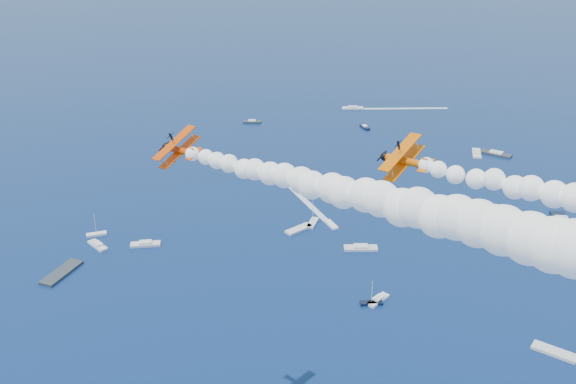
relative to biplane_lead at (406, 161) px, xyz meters
The scene contains 5 objects.
biplane_lead is the anchor object (origin of this frame).
biplane_trail 34.72m from the biplane_lead, 157.76° to the right, with size 7.68×8.61×5.19m, color #D93F04, non-canonical shape.
smoke_trail_trail 15.49m from the biplane_lead, 77.48° to the right, with size 71.62×10.33×12.22m, color white, non-canonical shape.
spectator_boats 100.54m from the biplane_lead, 104.26° to the left, with size 249.33×174.25×0.70m.
boat_wakes 133.70m from the biplane_lead, 112.28° to the left, with size 143.94×141.02×0.04m.
Camera 1 is at (58.87, -49.68, 95.04)m, focal length 42.18 mm.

